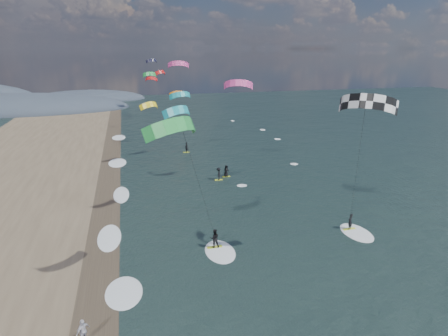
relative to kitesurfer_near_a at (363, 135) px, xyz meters
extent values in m
plane|color=black|center=(-8.36, -5.85, -10.80)|extent=(260.00, 260.00, 0.00)
cube|color=#382D23|center=(-20.36, 4.15, -10.80)|extent=(3.00, 240.00, 0.00)
ellipsoid|color=#3D4756|center=(-48.36, 94.15, -10.80)|extent=(64.00, 24.00, 10.00)
ellipsoid|color=#3D4756|center=(-30.36, 114.15, -10.80)|extent=(40.00, 18.00, 7.00)
cube|color=#C6DA26|center=(3.13, 4.89, -10.77)|extent=(1.33, 0.40, 0.06)
imported|color=black|center=(3.13, 4.89, -9.93)|extent=(0.71, 0.65, 1.64)
ellipsoid|color=white|center=(3.43, 4.09, -10.80)|extent=(2.60, 4.20, 0.12)
cylinder|color=black|center=(1.13, 1.89, -3.38)|extent=(0.02, 0.02, 14.20)
cube|color=#C6DA26|center=(-10.59, 4.80, -10.77)|extent=(1.37, 0.42, 0.06)
imported|color=black|center=(-10.59, 4.80, -9.87)|extent=(0.91, 0.74, 1.74)
ellipsoid|color=white|center=(-10.29, 4.00, -10.80)|extent=(2.60, 4.20, 0.12)
cylinder|color=black|center=(-12.34, 1.80, -3.87)|extent=(0.02, 0.02, 13.23)
cube|color=#C6DA26|center=(-5.90, 22.35, -10.77)|extent=(1.10, 0.35, 0.05)
imported|color=black|center=(-5.90, 22.35, -9.90)|extent=(0.80, 1.18, 1.70)
cube|color=#C6DA26|center=(-4.54, 23.43, -10.77)|extent=(1.10, 0.35, 0.05)
imported|color=black|center=(-4.54, 23.43, -9.94)|extent=(0.87, 0.63, 1.63)
cube|color=#C6DA26|center=(-7.84, 37.55, -10.77)|extent=(1.10, 0.35, 0.05)
imported|color=black|center=(-7.84, 37.55, -9.88)|extent=(0.58, 0.73, 1.75)
ellipsoid|color=white|center=(-19.16, 0.15, -10.80)|extent=(2.40, 5.40, 0.11)
ellipsoid|color=white|center=(-19.16, 9.15, -10.80)|extent=(2.40, 5.40, 0.11)
ellipsoid|color=white|center=(-19.16, 20.15, -10.80)|extent=(2.40, 5.40, 0.11)
ellipsoid|color=white|center=(-19.16, 34.15, -10.80)|extent=(2.40, 5.40, 0.11)
ellipsoid|color=white|center=(-19.16, 52.15, -10.80)|extent=(2.40, 5.40, 0.11)
imported|color=silver|center=(-20.86, -4.36, -9.96)|extent=(0.98, 0.99, 1.68)
camera|label=1|loc=(-17.30, -24.29, 6.25)|focal=30.00mm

